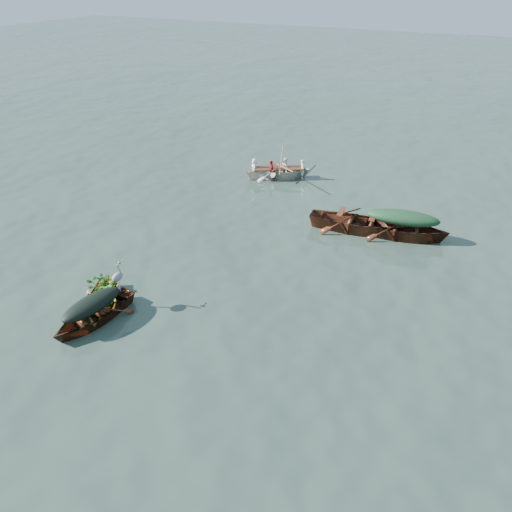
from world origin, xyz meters
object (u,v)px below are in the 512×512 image
(open_wooden_boat, at_px, (355,231))
(yellow_dinghy, at_px, (103,307))
(dark_covered_boat, at_px, (95,321))
(rowed_boat, at_px, (278,178))
(green_tarp_boat, at_px, (400,238))
(heron, at_px, (118,281))

(open_wooden_boat, bearing_deg, yellow_dinghy, 141.04)
(yellow_dinghy, distance_m, dark_covered_boat, 0.65)
(yellow_dinghy, relative_size, rowed_boat, 0.72)
(green_tarp_boat, height_order, open_wooden_boat, open_wooden_boat)
(yellow_dinghy, xyz_separation_m, rowed_boat, (0.31, 11.50, 0.00))
(green_tarp_boat, height_order, heron, heron)
(dark_covered_boat, distance_m, green_tarp_boat, 10.92)
(dark_covered_boat, xyz_separation_m, heron, (0.19, 0.93, 0.85))
(open_wooden_boat, bearing_deg, dark_covered_boat, 144.17)
(dark_covered_boat, xyz_separation_m, rowed_boat, (0.06, 12.10, 0.00))
(green_tarp_boat, bearing_deg, yellow_dinghy, 131.86)
(green_tarp_boat, bearing_deg, heron, 132.64)
(yellow_dinghy, height_order, rowed_boat, rowed_boat)
(yellow_dinghy, xyz_separation_m, open_wooden_boat, (5.11, 7.96, 0.00))
(rowed_boat, bearing_deg, yellow_dinghy, 147.51)
(open_wooden_boat, bearing_deg, green_tarp_boat, -87.39)
(green_tarp_boat, relative_size, open_wooden_boat, 0.97)
(heron, bearing_deg, open_wooden_boat, 27.38)
(yellow_dinghy, bearing_deg, rowed_boat, 57.27)
(green_tarp_boat, distance_m, open_wooden_boat, 1.62)
(green_tarp_boat, distance_m, rowed_boat, 7.20)
(green_tarp_boat, height_order, rowed_boat, green_tarp_boat)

